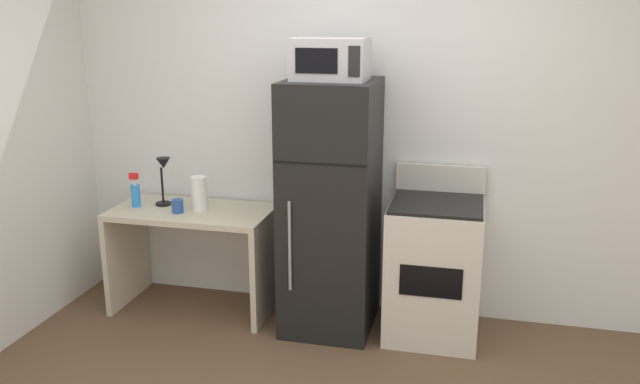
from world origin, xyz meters
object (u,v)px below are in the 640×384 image
Objects in this scene: spray_bottle at (136,193)px; oven_range at (434,268)px; microwave at (331,59)px; refrigerator at (331,208)px; paper_towel_roll at (199,193)px; desk at (194,240)px; desk_lamp at (163,173)px; coffee_mug at (178,206)px.

spray_bottle is 2.15m from oven_range.
refrigerator is at bearing 90.31° from microwave.
desk is at bearing -178.95° from paper_towel_roll.
coffee_mug is (0.16, -0.13, -0.19)m from desk_lamp.
coffee_mug is 0.21× the size of microwave.
desk_lamp is 0.25m from spray_bottle.
refrigerator is at bearing -1.59° from paper_towel_roll.
microwave is 0.42× the size of oven_range.
oven_range is at bearing 2.19° from refrigerator.
refrigerator is 0.97m from microwave.
spray_bottle is (-0.35, 0.06, 0.05)m from coffee_mug.
spray_bottle is at bearing 169.87° from coffee_mug.
refrigerator reaches higher than paper_towel_roll.
paper_towel_roll is 0.95m from refrigerator.
refrigerator reaches higher than oven_range.
spray_bottle is 0.23× the size of oven_range.
coffee_mug is at bearing -176.84° from oven_range.
microwave is at bearing -176.06° from oven_range.
oven_range reaches higher than coffee_mug.
desk_lamp is 1.48m from microwave.
microwave is at bearing -2.87° from paper_towel_roll.
coffee_mug is 0.38× the size of spray_bottle.
desk_lamp is 0.77× the size of microwave.
oven_range is at bearing 0.00° from paper_towel_roll.
coffee_mug is at bearing -122.31° from desk.
desk_lamp is at bearing 177.15° from refrigerator.
spray_bottle reaches higher than paper_towel_roll.
oven_range reaches higher than spray_bottle.
desk is at bearing 4.66° from spray_bottle.
paper_towel_roll is 1.69m from oven_range.
microwave is (1.07, 0.05, 1.01)m from coffee_mug.
oven_range is at bearing 3.16° from coffee_mug.
oven_range is (1.76, 0.10, -0.33)m from coffee_mug.
refrigerator reaches higher than coffee_mug.
oven_range is (0.69, 0.03, -0.37)m from refrigerator.
coffee_mug is at bearing -10.13° from spray_bottle.
paper_towel_roll is 0.47m from spray_bottle.
desk is 1.02× the size of oven_range.
oven_range is at bearing 0.94° from spray_bottle.
spray_bottle is (-0.47, -0.03, -0.02)m from paper_towel_roll.
microwave reaches higher than desk.
coffee_mug is 0.40× the size of paper_towel_roll.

